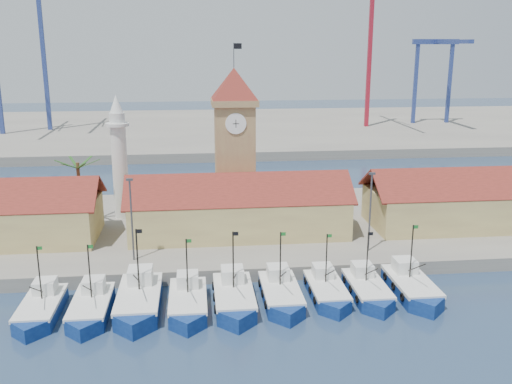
{
  "coord_description": "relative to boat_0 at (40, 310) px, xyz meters",
  "views": [
    {
      "loc": [
        -5.1,
        -46.77,
        24.19
      ],
      "look_at": [
        1.92,
        18.0,
        7.1
      ],
      "focal_mm": 40.0,
      "sensor_mm": 36.0,
      "label": 1
    }
  ],
  "objects": [
    {
      "name": "ground",
      "position": [
        19.46,
        -2.27,
        -0.72
      ],
      "size": [
        400.0,
        400.0,
        0.0
      ],
      "primitive_type": "plane",
      "color": "#1B2E48",
      "rests_on": "ground"
    },
    {
      "name": "boat_3",
      "position": [
        13.3,
        -0.16,
        0.02
      ],
      "size": [
        3.47,
        9.49,
        7.18
      ],
      "color": "navy",
      "rests_on": "ground"
    },
    {
      "name": "boat_6",
      "position": [
        26.77,
        1.03,
        -0.02
      ],
      "size": [
        3.26,
        8.92,
        6.75
      ],
      "color": "navy",
      "rests_on": "ground"
    },
    {
      "name": "palm_tree",
      "position": [
        -0.54,
        23.73,
        5.53
      ],
      "size": [
        5.6,
        5.03,
        8.39
      ],
      "color": "brown",
      "rests_on": "quay"
    },
    {
      "name": "boat_1",
      "position": [
        4.49,
        -0.25,
        0.01
      ],
      "size": [
        3.38,
        9.25,
        7.0
      ],
      "color": "navy",
      "rests_on": "ground"
    },
    {
      "name": "lamp_posts",
      "position": [
        19.96,
        9.73,
        5.76
      ],
      "size": [
        80.7,
        0.25,
        9.03
      ],
      "color": "#3F3F44",
      "rests_on": "quay"
    },
    {
      "name": "boat_5",
      "position": [
        22.19,
        0.61,
        0.03
      ],
      "size": [
        3.5,
        9.6,
        7.26
      ],
      "color": "navy",
      "rests_on": "ground"
    },
    {
      "name": "boat_7",
      "position": [
        30.8,
        0.86,
        -0.01
      ],
      "size": [
        3.31,
        9.08,
        6.87
      ],
      "color": "navy",
      "rests_on": "ground"
    },
    {
      "name": "gantry",
      "position": [
        81.46,
        104.38,
        19.32
      ],
      "size": [
        13.0,
        22.0,
        23.2
      ],
      "color": "navy",
      "rests_on": "terminal"
    },
    {
      "name": "boat_2",
      "position": [
        8.76,
        0.43,
        0.12
      ],
      "size": [
        3.92,
        10.73,
        8.12
      ],
      "color": "navy",
      "rests_on": "ground"
    },
    {
      "name": "crane_blue_near",
      "position": [
        -23.58,
        104.74,
        25.88
      ],
      "size": [
        1.0,
        30.08,
        44.75
      ],
      "color": "navy",
      "rests_on": "terminal"
    },
    {
      "name": "hall_right",
      "position": [
        51.46,
        17.73,
        3.27
      ],
      "size": [
        31.2,
        10.13,
        7.61
      ],
      "color": "#CDBC71",
      "rests_on": "quay"
    },
    {
      "name": "boat_0",
      "position": [
        0.0,
        0.0,
        0.0
      ],
      "size": [
        3.35,
        9.18,
        6.95
      ],
      "color": "navy",
      "rests_on": "ground"
    },
    {
      "name": "minaret",
      "position": [
        4.46,
        25.73,
        9.01
      ],
      "size": [
        3.0,
        3.0,
        16.3
      ],
      "color": "silver",
      "rests_on": "quay"
    },
    {
      "name": "crane_red_right",
      "position": [
        61.26,
        100.98,
        26.1
      ],
      "size": [
        1.0,
        35.45,
        44.3
      ],
      "color": "maroon",
      "rests_on": "terminal"
    },
    {
      "name": "terminal",
      "position": [
        19.46,
        107.73,
        0.28
      ],
      "size": [
        240.0,
        80.0,
        2.0
      ],
      "primitive_type": "cube",
      "color": "gray",
      "rests_on": "ground"
    },
    {
      "name": "boat_8",
      "position": [
        35.28,
        0.85,
        0.05
      ],
      "size": [
        3.59,
        9.83,
        7.44
      ],
      "color": "navy",
      "rests_on": "ground"
    },
    {
      "name": "clock_tower",
      "position": [
        19.46,
        23.73,
        11.24
      ],
      "size": [
        5.8,
        5.8,
        22.7
      ],
      "color": "#A58A55",
      "rests_on": "quay"
    },
    {
      "name": "quay",
      "position": [
        19.46,
        21.73,
        0.03
      ],
      "size": [
        140.0,
        32.0,
        1.5
      ],
      "primitive_type": "cube",
      "color": "gray",
      "rests_on": "ground"
    },
    {
      "name": "hall_center",
      "position": [
        19.46,
        17.73,
        3.27
      ],
      "size": [
        27.04,
        10.13,
        7.61
      ],
      "color": "#CDBC71",
      "rests_on": "quay"
    },
    {
      "name": "boat_4",
      "position": [
        17.64,
        0.21,
        0.07
      ],
      "size": [
        3.67,
        10.06,
        7.61
      ],
      "color": "navy",
      "rests_on": "ground"
    }
  ]
}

